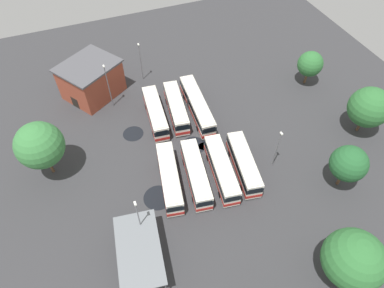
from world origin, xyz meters
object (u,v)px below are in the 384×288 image
(maintenance_shelter, at_px, (139,250))
(tree_east_edge, at_px, (369,107))
(bus_row0_slot0, at_px, (155,113))
(depot_building, at_px, (91,80))
(bus_row0_slot2, at_px, (197,105))
(bus_row1_slot0, at_px, (169,178))
(bus_row1_slot1, at_px, (196,174))
(bus_row1_slot2, at_px, (221,169))
(lamp_post_near_entrance, at_px, (108,85))
(lamp_post_far_corner, at_px, (141,61))
(tree_west_edge, at_px, (349,164))
(bus_row1_slot3, at_px, (244,164))
(tree_northwest, at_px, (354,260))
(tree_south_edge, at_px, (40,145))
(bus_row0_slot1, at_px, (176,108))
(lamp_post_mid_lot, at_px, (139,221))
(tree_north_edge, at_px, (310,64))
(lamp_post_by_building, at_px, (277,148))

(maintenance_shelter, xyz_separation_m, tree_east_edge, (-8.96, 41.99, 1.62))
(maintenance_shelter, bearing_deg, bus_row0_slot0, 158.57)
(depot_building, height_order, tree_east_edge, tree_east_edge)
(bus_row0_slot2, distance_m, bus_row1_slot0, 16.51)
(bus_row1_slot1, height_order, bus_row1_slot2, same)
(lamp_post_near_entrance, xyz_separation_m, lamp_post_far_corner, (-5.59, 7.50, -0.50))
(bus_row0_slot2, relative_size, maintenance_shelter, 1.32)
(lamp_post_near_entrance, bearing_deg, tree_west_edge, 43.39)
(bus_row1_slot1, height_order, maintenance_shelter, maintenance_shelter)
(bus_row0_slot0, distance_m, bus_row1_slot3, 18.53)
(bus_row1_slot1, height_order, tree_northwest, tree_northwest)
(lamp_post_far_corner, bearing_deg, bus_row1_slot2, 9.65)
(bus_row1_slot3, relative_size, tree_south_edge, 1.12)
(maintenance_shelter, bearing_deg, bus_row1_slot1, 129.54)
(lamp_post_far_corner, xyz_separation_m, tree_south_edge, (17.27, -19.82, 1.97))
(bus_row0_slot1, relative_size, lamp_post_far_corner, 1.42)
(lamp_post_mid_lot, xyz_separation_m, tree_north_edge, (-20.45, 39.63, -0.60))
(lamp_post_near_entrance, distance_m, lamp_post_mid_lot, 28.00)
(lamp_post_far_corner, relative_size, tree_south_edge, 0.82)
(bus_row1_slot3, bearing_deg, tree_south_edge, -111.18)
(lamp_post_by_building, bearing_deg, bus_row0_slot0, -138.65)
(bus_row0_slot1, xyz_separation_m, lamp_post_near_entrance, (-6.77, -10.34, 3.15))
(maintenance_shelter, relative_size, lamp_post_mid_lot, 1.12)
(lamp_post_by_building, distance_m, tree_south_edge, 35.36)
(bus_row0_slot2, relative_size, tree_northwest, 1.52)
(bus_row1_slot3, relative_size, maintenance_shelter, 1.06)
(maintenance_shelter, bearing_deg, lamp_post_far_corner, 163.83)
(bus_row0_slot1, bearing_deg, bus_row1_slot2, 6.96)
(bus_row1_slot1, relative_size, tree_east_edge, 1.31)
(lamp_post_mid_lot, relative_size, lamp_post_by_building, 1.25)
(lamp_post_by_building, relative_size, tree_south_edge, 0.76)
(tree_northwest, bearing_deg, lamp_post_near_entrance, -154.89)
(tree_south_edge, xyz_separation_m, tree_east_edge, (10.37, 51.20, -0.94))
(bus_row1_slot0, xyz_separation_m, tree_south_edge, (-9.17, -16.57, 4.62))
(bus_row0_slot1, height_order, lamp_post_mid_lot, lamp_post_mid_lot)
(maintenance_shelter, bearing_deg, bus_row0_slot1, 150.96)
(tree_north_edge, bearing_deg, depot_building, -106.88)
(bus_row0_slot0, relative_size, bus_row0_slot2, 0.82)
(lamp_post_by_building, xyz_separation_m, tree_east_edge, (-1.19, 17.86, 1.32))
(bus_row1_slot2, xyz_separation_m, maintenance_shelter, (8.75, -15.35, 2.06))
(bus_row0_slot0, relative_size, tree_west_edge, 1.47)
(bus_row1_slot0, height_order, tree_south_edge, tree_south_edge)
(depot_building, bearing_deg, lamp_post_by_building, 40.12)
(bus_row0_slot1, distance_m, tree_east_edge, 32.58)
(lamp_post_mid_lot, bearing_deg, bus_row0_slot1, 149.70)
(lamp_post_far_corner, bearing_deg, tree_north_edge, 66.54)
(lamp_post_far_corner, bearing_deg, tree_west_edge, 30.45)
(bus_row1_slot0, height_order, lamp_post_by_building, lamp_post_by_building)
(bus_row1_slot2, distance_m, maintenance_shelter, 17.79)
(bus_row0_slot0, height_order, bus_row1_slot1, same)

